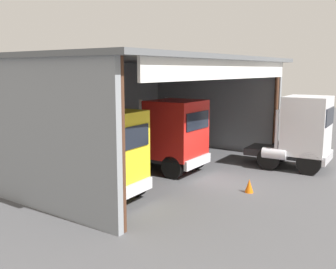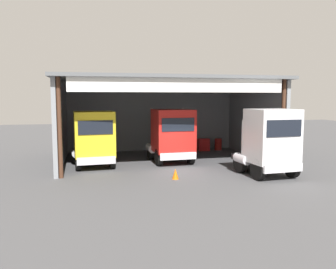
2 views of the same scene
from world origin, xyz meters
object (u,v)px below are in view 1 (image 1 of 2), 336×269
(truck_yellow_center_right_bay, at_px, (104,155))
(truck_red_left_bay, at_px, (171,135))
(oil_drum, at_px, (158,138))
(traffic_cone, at_px, (249,186))
(tool_cart, at_px, (147,141))
(truck_white_yard_outside, at_px, (302,131))

(truck_yellow_center_right_bay, xyz_separation_m, truck_red_left_bay, (5.05, 0.40, 0.06))
(truck_red_left_bay, xyz_separation_m, oil_drum, (5.09, 4.56, -1.39))
(truck_yellow_center_right_bay, xyz_separation_m, traffic_cone, (4.17, -4.16, -1.52))
(truck_yellow_center_right_bay, height_order, truck_red_left_bay, truck_red_left_bay)
(truck_yellow_center_right_bay, distance_m, tool_cart, 10.18)
(truck_yellow_center_right_bay, distance_m, oil_drum, 11.37)
(traffic_cone, bearing_deg, truck_yellow_center_right_bay, 135.07)
(truck_white_yard_outside, bearing_deg, traffic_cone, -9.66)
(truck_yellow_center_right_bay, height_order, tool_cart, truck_yellow_center_right_bay)
(truck_yellow_center_right_bay, relative_size, oil_drum, 4.98)
(truck_yellow_center_right_bay, bearing_deg, traffic_cone, 131.18)
(truck_red_left_bay, relative_size, oil_drum, 5.40)
(oil_drum, relative_size, traffic_cone, 1.69)
(oil_drum, bearing_deg, tool_cart, -176.39)
(tool_cart, relative_size, traffic_cone, 1.79)
(truck_white_yard_outside, distance_m, tool_cart, 9.69)
(oil_drum, bearing_deg, truck_white_yard_outside, -94.86)
(truck_yellow_center_right_bay, xyz_separation_m, tool_cart, (8.84, 4.88, -1.30))
(traffic_cone, bearing_deg, truck_white_yard_outside, -5.89)
(oil_drum, distance_m, traffic_cone, 10.91)
(truck_yellow_center_right_bay, relative_size, tool_cart, 4.70)
(truck_red_left_bay, distance_m, truck_white_yard_outside, 6.65)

